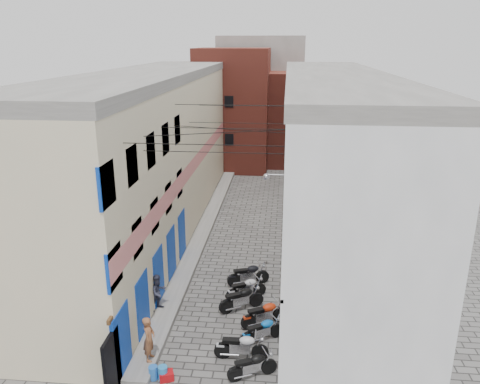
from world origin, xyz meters
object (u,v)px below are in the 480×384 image
(motorcycle_d, at_px, (264,313))
(red_crate, at_px, (166,376))
(person_b, at_px, (158,292))
(water_jug_near, at_px, (163,373))
(water_jug_far, at_px, (153,373))
(person_a, at_px, (149,339))
(motorcycle_c, at_px, (263,329))
(motorcycle_g, at_px, (248,273))
(motorcycle_a, at_px, (252,364))
(motorcycle_b, at_px, (241,345))
(motorcycle_f, at_px, (246,287))
(motorcycle_e, at_px, (241,298))

(motorcycle_d, distance_m, red_crate, 4.54)
(person_b, xyz_separation_m, water_jug_near, (1.12, -3.74, -0.76))
(water_jug_far, bearing_deg, person_a, 113.44)
(water_jug_near, distance_m, water_jug_far, 0.32)
(motorcycle_c, bearing_deg, motorcycle_g, 161.06)
(motorcycle_g, bearing_deg, motorcycle_a, -14.98)
(motorcycle_b, height_order, motorcycle_f, motorcycle_b)
(person_a, bearing_deg, motorcycle_b, -79.54)
(motorcycle_b, distance_m, motorcycle_f, 4.02)
(motorcycle_e, bearing_deg, motorcycle_b, -23.91)
(person_a, height_order, red_crate, person_a)
(motorcycle_b, bearing_deg, water_jug_near, -63.22)
(motorcycle_b, bearing_deg, motorcycle_d, 160.60)
(motorcycle_a, xyz_separation_m, motorcycle_g, (-0.63, 6.10, 0.07))
(motorcycle_b, bearing_deg, motorcycle_f, -178.49)
(motorcycle_b, height_order, red_crate, motorcycle_b)
(red_crate, bearing_deg, person_a, 137.72)
(person_a, distance_m, red_crate, 1.32)
(motorcycle_f, bearing_deg, motorcycle_g, 151.79)
(motorcycle_d, bearing_deg, motorcycle_c, -28.41)
(water_jug_near, bearing_deg, motorcycle_c, 37.13)
(motorcycle_g, xyz_separation_m, person_b, (-3.37, -2.74, 0.44))
(motorcycle_a, distance_m, motorcycle_d, 2.99)
(motorcycle_a, bearing_deg, motorcycle_e, 166.48)
(motorcycle_e, bearing_deg, motorcycle_f, 143.25)
(motorcycle_a, height_order, motorcycle_d, motorcycle_d)
(motorcycle_b, height_order, person_b, person_b)
(motorcycle_a, bearing_deg, motorcycle_d, 151.24)
(motorcycle_e, height_order, person_a, person_a)
(motorcycle_c, distance_m, red_crate, 3.83)
(motorcycle_b, relative_size, water_jug_near, 3.89)
(motorcycle_e, relative_size, water_jug_far, 4.21)
(motorcycle_b, xyz_separation_m, motorcycle_d, (0.69, 2.08, 0.01))
(motorcycle_e, xyz_separation_m, water_jug_far, (-2.46, -4.38, -0.33))
(motorcycle_a, distance_m, motorcycle_f, 4.95)
(motorcycle_a, xyz_separation_m, motorcycle_c, (0.23, 1.97, 0.01))
(motorcycle_b, bearing_deg, red_crate, -62.09)
(motorcycle_b, height_order, water_jug_near, motorcycle_b)
(motorcycle_f, relative_size, red_crate, 4.00)
(motorcycle_e, xyz_separation_m, person_b, (-3.26, -0.64, 0.44))
(motorcycle_d, bearing_deg, person_a, -81.26)
(motorcycle_d, xyz_separation_m, red_crate, (-3.02, -3.37, -0.42))
(motorcycle_b, distance_m, water_jug_far, 3.06)
(motorcycle_d, bearing_deg, motorcycle_a, -32.09)
(motorcycle_a, xyz_separation_m, person_a, (-3.48, 0.26, 0.56))
(motorcycle_d, height_order, person_a, person_a)
(motorcycle_a, bearing_deg, motorcycle_f, 163.19)
(motorcycle_a, bearing_deg, red_crate, -106.11)
(motorcycle_c, bearing_deg, motorcycle_f, 165.48)
(motorcycle_c, bearing_deg, water_jug_near, -83.55)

